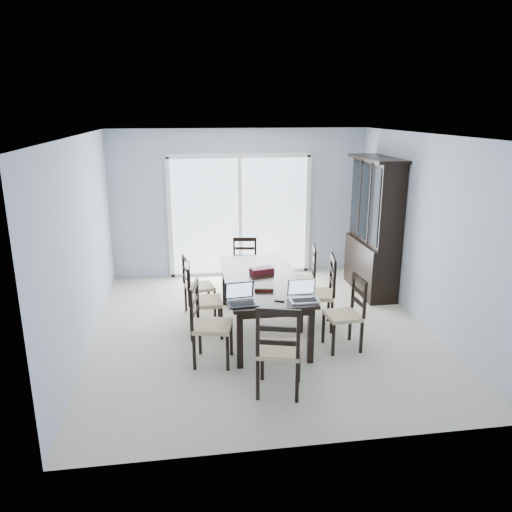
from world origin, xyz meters
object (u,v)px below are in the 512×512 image
Objects in this scene: laptop_silver at (304,297)px; chair_right_mid at (324,284)px; chair_left_near at (204,315)px; chair_left_mid at (198,292)px; game_box at (262,271)px; china_hutch at (374,228)px; laptop_dark at (242,300)px; chair_end_near at (279,341)px; cell_phone at (279,300)px; chair_right_near at (350,305)px; chair_left_far at (193,279)px; hot_tub at (216,235)px; chair_end_far at (245,259)px; chair_right_far at (307,271)px; dining_table at (262,283)px.

chair_right_mid is at bearing 59.94° from laptop_silver.
chair_left_mid reaches higher than chair_left_near.
china_hutch is at bearing 28.01° from game_box.
game_box is at bearing 63.91° from laptop_dark.
chair_end_near is 0.82m from laptop_dark.
cell_phone is (0.45, 0.05, -0.05)m from laptop_dark.
chair_right_mid reaches higher than laptop_silver.
china_hutch is at bearing 74.32° from cell_phone.
chair_right_near is 3.13× the size of laptop_silver.
game_box is (0.89, 0.21, 0.18)m from chair_left_mid.
chair_right_mid is at bearing -14.86° from game_box.
china_hutch is 3.03m from chair_left_far.
chair_left_far is 3.03m from hot_tub.
chair_end_near is 1.15× the size of chair_end_far.
chair_right_mid reaches higher than hot_tub.
chair_left_far is 0.88× the size of chair_right_mid.
chair_left_near reaches higher than chair_right_far.
chair_end_near reaches higher than chair_end_far.
laptop_dark is 0.20× the size of hot_tub.
chair_left_near is at bearing 3.60° from chair_left_mid.
china_hutch reaches higher than chair_right_mid.
hot_tub is at bearing 158.10° from chair_left_far.
china_hutch reaches higher than chair_right_near.
cell_phone is (-0.72, -1.52, 0.17)m from chair_right_far.
china_hutch is (2.02, 1.25, 0.40)m from dining_table.
chair_right_mid is 3.87m from hot_tub.
dining_table is 1.12m from chair_left_far.
laptop_dark is (-2.40, -2.16, -0.26)m from china_hutch.
chair_left_mid is 1.97m from chair_right_near.
cell_phone is (-0.78, -0.83, 0.14)m from chair_right_mid.
chair_left_near is at bearing -144.14° from china_hutch.
game_box is (-0.98, 0.87, 0.22)m from chair_right_near.
chair_right_far is 1.97m from laptop_dark.
chair_right_far is (1.64, 0.69, -0.02)m from chair_left_mid.
chair_right_far is 0.62× the size of hot_tub.
chair_left_near is 1.12m from chair_end_near.
chair_end_far is at bearing 172.04° from china_hutch.
chair_left_near is 10.18× the size of cell_phone.
hot_tub is at bearing 83.89° from laptop_dark.
dining_table is at bearing 146.61° from chair_left_near.
dining_table is 0.87m from cell_phone.
dining_table is 19.67× the size of cell_phone.
game_box is (-2.00, -1.06, -0.28)m from china_hutch.
chair_right_mid is at bearing 126.88° from chair_left_near.
dining_table is at bearing 102.53° from chair_end_near.
hot_tub is (-2.38, 2.39, -0.62)m from china_hutch.
game_box is (0.92, -0.48, 0.24)m from chair_left_far.
chair_left_mid is at bearing -97.84° from hot_tub.
china_hutch is 3.24m from laptop_dark.
china_hutch reaches higher than chair_right_far.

